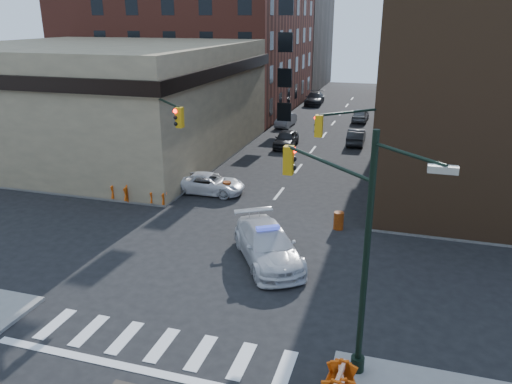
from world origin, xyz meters
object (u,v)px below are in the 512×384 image
Objects in this scene: parked_car_wnear at (286,139)px; pedestrian_b at (130,172)px; barricade_nw_a at (159,197)px; pickup at (209,183)px; parked_car_wfar at (286,120)px; pedestrian_a at (140,185)px; police_car at (268,245)px; parked_car_enear at (356,137)px; barrel_road at (339,221)px; barrel_bank at (227,189)px.

pedestrian_b reaches higher than parked_car_wnear.
barricade_nw_a is (3.49, -2.62, -0.54)m from pedestrian_b.
pickup is 22.10m from parked_car_wfar.
pickup is 2.43× the size of pedestrian_a.
police_car is 1.23× the size of pickup.
parked_car_enear is (7.86, 16.35, 0.04)m from pickup.
barrel_road is (14.55, -2.97, -0.61)m from pedestrian_b.
barrel_bank is at bearing -93.99° from parked_car_wnear.
police_car is 2.99× the size of pedestrian_a.
pedestrian_a is at bearing -152.03° from barrel_bank.
barricade_nw_a is (1.43, -0.30, -0.57)m from pedestrian_a.
parked_car_enear is 17.84m from barrel_bank.
parked_car_wnear reaches higher than barrel_road.
pickup is 1.39m from barrel_bank.
parked_car_enear reaches higher than barrel_road.
police_car is at bearing -80.09° from parked_car_wnear.
pedestrian_b reaches higher than police_car.
parked_car_wnear is (1.97, 13.50, 0.08)m from pickup.
barrel_bank is (4.81, 2.56, -0.63)m from pedestrian_a.
barrel_road is at bearing -10.88° from pedestrian_b.
parked_car_wnear is at bearing 79.94° from barricade_nw_a.
parked_car_wnear is 17.09m from barricade_nw_a.
parked_car_wfar reaches higher than barricade_nw_a.
pickup is at bearing 5.75° from pedestrian_b.
pickup reaches higher than barrel_bank.
parked_car_enear is 3.87× the size of barricade_nw_a.
barrel_road is at bearing 28.01° from pedestrian_a.
pedestrian_b is at bearing 115.25° from police_car.
pedestrian_a is (-9.79, 5.45, 0.28)m from police_car.
barrel_road is (12.49, -0.64, -0.64)m from pedestrian_a.
pedestrian_a is 5.49m from barrel_bank.
pedestrian_a is at bearing 177.05° from barrel_road.
parked_car_wnear is at bearing 62.50° from pedestrian_b.
barrel_bank is at bearing 67.33° from parked_car_enear.
parked_car_wfar is at bearing 109.75° from barrel_road.
parked_car_wnear is at bearing -9.44° from pickup.
pickup is at bearing -99.72° from parked_car_wnear.
barricade_nw_a is at bearing -139.80° from barrel_bank.
pickup is 4.49m from pedestrian_a.
barrel_bank is (-4.98, 8.01, -0.35)m from police_car.
barricade_nw_a is (-3.38, -2.86, 0.07)m from barrel_bank.
barrel_bank is (1.50, -22.36, -0.18)m from parked_car_wfar.
parked_car_enear is 22.27m from pedestrian_a.
police_car is 10.42m from pickup.
parked_car_enear is 21.84m from barricade_nw_a.
police_car reaches higher than parked_car_enear.
barrel_road is (1.17, -19.81, -0.21)m from parked_car_enear.
parked_car_wnear is at bearing 69.86° from police_car.
parked_car_enear reaches higher than barrel_bank.
parked_car_enear is at bearing 93.38° from barrel_road.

